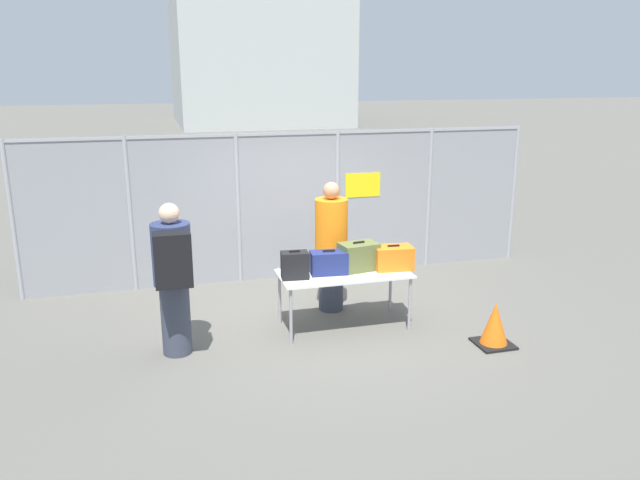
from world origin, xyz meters
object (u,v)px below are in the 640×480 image
object	(u,v)px
inspection_table	(344,277)
utility_trailer	(339,217)
suitcase_olive	(359,256)
suitcase_orange	(393,258)
suitcase_black	(295,265)
traffic_cone	(495,325)
suitcase_navy	(329,263)
traveler_hooded	(173,274)
security_worker_near	(331,245)

from	to	relation	value
inspection_table	utility_trailer	xyz separation A→B (m)	(1.34, 4.60, -0.31)
suitcase_olive	suitcase_orange	bearing A→B (deg)	-10.74
inspection_table	suitcase_black	size ratio (longest dim) A/B	4.62
inspection_table	suitcase_olive	xyz separation A→B (m)	(0.22, 0.08, 0.24)
suitcase_olive	traffic_cone	xyz separation A→B (m)	(1.40, -1.12, -0.68)
suitcase_navy	suitcase_olive	bearing A→B (deg)	7.00
traveler_hooded	security_worker_near	bearing A→B (deg)	29.05
suitcase_orange	utility_trailer	distance (m)	4.69
traveler_hooded	security_worker_near	size ratio (longest dim) A/B	1.01
security_worker_near	traffic_cone	world-z (taller)	security_worker_near
suitcase_olive	security_worker_near	distance (m)	0.62
suitcase_olive	suitcase_orange	world-z (taller)	suitcase_olive
inspection_table	traveler_hooded	bearing A→B (deg)	-172.34
suitcase_black	utility_trailer	bearing A→B (deg)	66.58
suitcase_orange	utility_trailer	bearing A→B (deg)	81.79
utility_trailer	suitcase_navy	bearing A→B (deg)	-108.64
inspection_table	traveler_hooded	distance (m)	2.22
traffic_cone	suitcase_olive	bearing A→B (deg)	141.36
suitcase_navy	traveler_hooded	world-z (taller)	traveler_hooded
suitcase_orange	utility_trailer	size ratio (longest dim) A/B	0.13
suitcase_black	traveler_hooded	world-z (taller)	traveler_hooded
suitcase_olive	utility_trailer	xyz separation A→B (m)	(1.12, 4.52, -0.55)
utility_trailer	traffic_cone	bearing A→B (deg)	-87.12
suitcase_olive	security_worker_near	xyz separation A→B (m)	(-0.21, 0.58, 0.01)
inspection_table	utility_trailer	distance (m)	4.80
traffic_cone	inspection_table	bearing A→B (deg)	147.23
suitcase_black	suitcase_navy	bearing A→B (deg)	8.00
traveler_hooded	utility_trailer	xyz separation A→B (m)	(3.52, 4.89, -0.63)
traveler_hooded	suitcase_orange	bearing A→B (deg)	11.28
suitcase_black	suitcase_olive	distance (m)	0.90
suitcase_olive	traffic_cone	world-z (taller)	suitcase_olive
security_worker_near	traffic_cone	bearing A→B (deg)	121.76
suitcase_black	suitcase_orange	xyz separation A→B (m)	(1.35, 0.03, -0.02)
traveler_hooded	inspection_table	bearing A→B (deg)	13.28
suitcase_navy	security_worker_near	bearing A→B (deg)	70.99
suitcase_navy	traffic_cone	distance (m)	2.21
suitcase_navy	inspection_table	bearing A→B (deg)	-6.70
inspection_table	suitcase_olive	distance (m)	0.34
suitcase_black	suitcase_navy	world-z (taller)	suitcase_black
traveler_hooded	traffic_cone	xyz separation A→B (m)	(3.80, -0.75, -0.76)
security_worker_near	suitcase_orange	bearing A→B (deg)	123.08
suitcase_black	traffic_cone	world-z (taller)	suitcase_black
inspection_table	traffic_cone	bearing A→B (deg)	-32.77
suitcase_olive	traveler_hooded	size ratio (longest dim) A/B	0.29
suitcase_orange	traffic_cone	size ratio (longest dim) A/B	0.94
suitcase_orange	suitcase_navy	bearing A→B (deg)	177.78
suitcase_navy	suitcase_orange	world-z (taller)	suitcase_orange
suitcase_black	traffic_cone	size ratio (longest dim) A/B	0.66
suitcase_orange	traveler_hooded	size ratio (longest dim) A/B	0.28
suitcase_navy	traveler_hooded	xyz separation A→B (m)	(-1.97, -0.32, 0.12)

